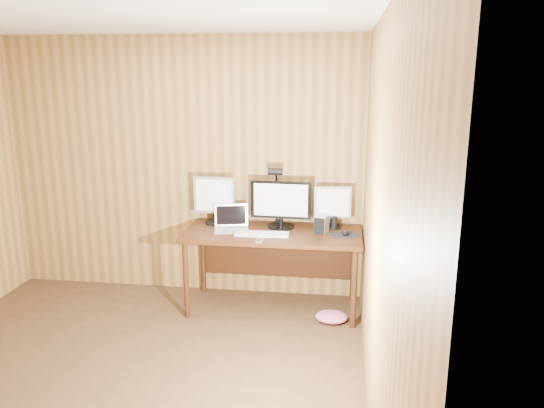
% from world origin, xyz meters
% --- Properties ---
extents(room_shell, '(4.00, 4.00, 4.00)m').
position_xyz_m(room_shell, '(0.00, 0.00, 1.25)').
color(room_shell, '#48311B').
rests_on(room_shell, ground).
extents(desk, '(1.60, 0.70, 0.75)m').
position_xyz_m(desk, '(0.93, 1.70, 0.63)').
color(desk, '#391D0C').
rests_on(desk, floor).
extents(monitor_center, '(0.57, 0.25, 0.44)m').
position_xyz_m(monitor_center, '(0.99, 1.77, 0.98)').
color(monitor_center, black).
rests_on(monitor_center, desk).
extents(monitor_left, '(0.40, 0.19, 0.45)m').
position_xyz_m(monitor_left, '(0.35, 1.82, 0.99)').
color(monitor_left, black).
rests_on(monitor_left, desk).
extents(monitor_right, '(0.34, 0.16, 0.39)m').
position_xyz_m(monitor_right, '(1.46, 1.82, 0.96)').
color(monitor_right, black).
rests_on(monitor_right, desk).
extents(laptop, '(0.35, 0.30, 0.22)m').
position_xyz_m(laptop, '(0.54, 1.66, 0.80)').
color(laptop, silver).
rests_on(laptop, desk).
extents(keyboard, '(0.48, 0.16, 0.02)m').
position_xyz_m(keyboard, '(0.85, 1.51, 0.76)').
color(keyboard, white).
rests_on(keyboard, desk).
extents(mousepad, '(0.29, 0.26, 0.00)m').
position_xyz_m(mousepad, '(1.58, 1.61, 0.75)').
color(mousepad, black).
rests_on(mousepad, desk).
extents(mouse, '(0.11, 0.13, 0.04)m').
position_xyz_m(mouse, '(1.58, 1.61, 0.77)').
color(mouse, black).
rests_on(mouse, mousepad).
extents(hard_drive, '(0.13, 0.16, 0.16)m').
position_xyz_m(hard_drive, '(1.37, 1.65, 0.83)').
color(hard_drive, silver).
rests_on(hard_drive, desk).
extents(phone, '(0.06, 0.11, 0.01)m').
position_xyz_m(phone, '(0.86, 1.33, 0.76)').
color(phone, silver).
rests_on(phone, desk).
extents(speaker, '(0.05, 0.05, 0.12)m').
position_xyz_m(speaker, '(1.48, 1.76, 0.81)').
color(speaker, black).
rests_on(speaker, desk).
extents(desk_lamp, '(0.13, 0.19, 0.59)m').
position_xyz_m(desk_lamp, '(0.93, 1.86, 1.11)').
color(desk_lamp, black).
rests_on(desk_lamp, desk).
extents(fabric_pile, '(0.29, 0.24, 0.09)m').
position_xyz_m(fabric_pile, '(1.49, 1.42, 0.05)').
color(fabric_pile, '#D86892').
rests_on(fabric_pile, floor).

